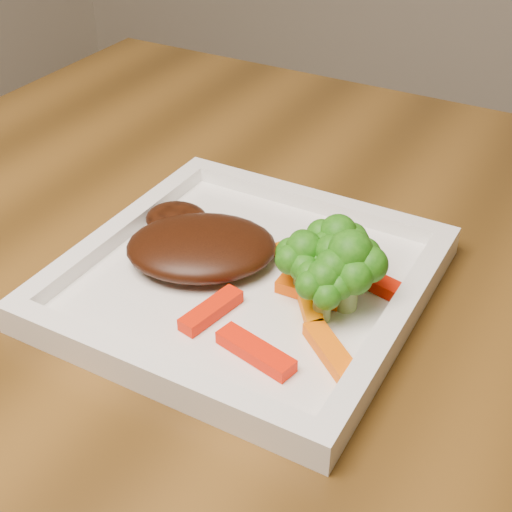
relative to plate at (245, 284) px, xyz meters
The scene contains 13 objects.
plate is the anchor object (origin of this frame).
steak 0.05m from the plate, behind, with size 0.12×0.10×0.03m, color #361508.
broccoli_0 0.08m from the plate, 27.40° to the left, with size 0.06×0.06×0.07m, color #165B0F, non-canonical shape.
broccoli_1 0.09m from the plate, ahead, with size 0.06×0.06×0.06m, color #2E7213, non-canonical shape.
broccoli_2 0.08m from the plate, 12.25° to the right, with size 0.05×0.05×0.06m, color #225C0F, non-canonical shape.
broccoli_3 0.06m from the plate, ahead, with size 0.05×0.05×0.06m, color #147A14, non-canonical shape.
carrot_0 0.09m from the plate, 55.66° to the right, with size 0.06×0.02×0.01m, color #F21B03.
carrot_1 0.11m from the plate, 27.60° to the right, with size 0.06×0.02×0.01m, color #FF6604.
carrot_2 0.05m from the plate, 88.32° to the right, with size 0.06×0.02×0.01m, color red.
carrot_3 0.11m from the plate, 20.97° to the left, with size 0.06×0.02×0.01m, color red.
carrot_4 0.06m from the plate, 68.53° to the left, with size 0.05×0.01×0.01m, color orange.
carrot_5 0.07m from the plate, 11.64° to the right, with size 0.05×0.01×0.01m, color orange.
carrot_6 0.06m from the plate, ahead, with size 0.05×0.01×0.01m, color #F55204.
Camera 1 is at (0.04, -0.29, 1.11)m, focal length 50.00 mm.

